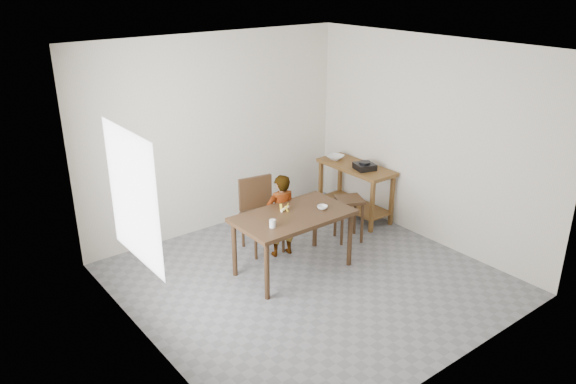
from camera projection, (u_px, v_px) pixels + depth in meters
floor at (309, 281)px, 6.70m from camera, size 4.00×4.00×0.04m
ceiling at (312, 46)px, 5.68m from camera, size 4.00×4.00×0.04m
wall_back at (215, 133)px, 7.66m from camera, size 4.00×0.04×2.70m
wall_front at (465, 238)px, 4.71m from camera, size 4.00×0.04×2.70m
wall_left at (138, 221)px, 5.03m from camera, size 0.04×4.00×2.70m
wall_right at (428, 141)px, 7.34m from camera, size 0.04×4.00×2.70m
window_pane at (133, 197)px, 5.15m from camera, size 0.02×1.10×1.30m
dining_table at (293, 242)px, 6.77m from camera, size 1.40×0.80×0.75m
prep_counter at (355, 191)px, 8.25m from camera, size 0.50×1.20×0.80m
child at (281, 216)px, 7.08m from camera, size 0.44×0.33×1.09m
dining_chair at (263, 216)px, 7.23m from camera, size 0.53×0.53×0.95m
stool at (349, 219)px, 7.57m from camera, size 0.45×0.45×0.61m
glass_tumbler at (272, 224)px, 6.28m from camera, size 0.09×0.09×0.09m
small_bowl at (322, 207)px, 6.77m from camera, size 0.14×0.14×0.04m
banana at (285, 208)px, 6.72m from camera, size 0.18×0.15×0.06m
serving_bowl at (335, 157)px, 8.35m from camera, size 0.31×0.31×0.06m
gas_burner at (365, 166)px, 7.93m from camera, size 0.32×0.32×0.09m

